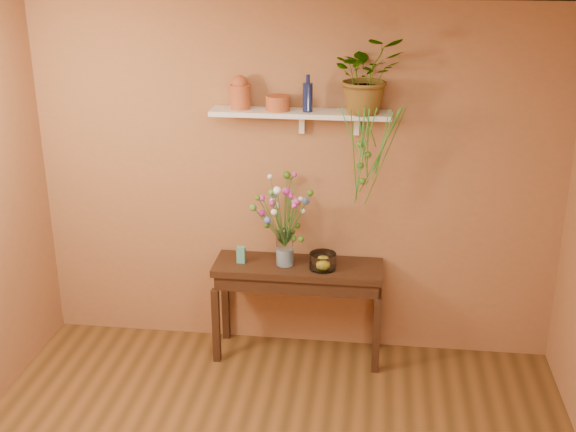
{
  "coord_description": "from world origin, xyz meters",
  "views": [
    {
      "loc": [
        0.61,
        -3.22,
        3.05
      ],
      "look_at": [
        0.0,
        1.55,
        1.25
      ],
      "focal_mm": 45.31,
      "sensor_mm": 36.0,
      "label": 1
    }
  ],
  "objects_px": {
    "blue_bottle": "(308,97)",
    "glass_vase": "(285,250)",
    "terracotta_jug": "(240,93)",
    "bouquet": "(284,205)",
    "glass_bowl": "(323,262)",
    "spider_plant": "(367,75)",
    "sideboard": "(298,278)"
  },
  "relations": [
    {
      "from": "blue_bottle",
      "to": "glass_bowl",
      "type": "distance_m",
      "value": 1.23
    },
    {
      "from": "blue_bottle",
      "to": "glass_bowl",
      "type": "xyz_separation_m",
      "value": [
        0.14,
        -0.12,
        -1.21
      ]
    },
    {
      "from": "blue_bottle",
      "to": "glass_vase",
      "type": "bearing_deg",
      "value": -149.32
    },
    {
      "from": "spider_plant",
      "to": "bouquet",
      "type": "distance_m",
      "value": 1.11
    },
    {
      "from": "blue_bottle",
      "to": "glass_vase",
      "type": "relative_size",
      "value": 0.96
    },
    {
      "from": "glass_vase",
      "to": "spider_plant",
      "type": "bearing_deg",
      "value": 9.23
    },
    {
      "from": "sideboard",
      "to": "bouquet",
      "type": "distance_m",
      "value": 0.6
    },
    {
      "from": "sideboard",
      "to": "glass_vase",
      "type": "xyz_separation_m",
      "value": [
        -0.1,
        -0.02,
        0.23
      ]
    },
    {
      "from": "terracotta_jug",
      "to": "glass_bowl",
      "type": "distance_m",
      "value": 1.38
    },
    {
      "from": "bouquet",
      "to": "sideboard",
      "type": "bearing_deg",
      "value": 10.72
    },
    {
      "from": "bouquet",
      "to": "glass_bowl",
      "type": "relative_size",
      "value": 3.02
    },
    {
      "from": "spider_plant",
      "to": "terracotta_jug",
      "type": "bearing_deg",
      "value": 177.88
    },
    {
      "from": "sideboard",
      "to": "bouquet",
      "type": "height_order",
      "value": "bouquet"
    },
    {
      "from": "glass_vase",
      "to": "bouquet",
      "type": "distance_m",
      "value": 0.36
    },
    {
      "from": "sideboard",
      "to": "glass_vase",
      "type": "bearing_deg",
      "value": -171.2
    },
    {
      "from": "blue_bottle",
      "to": "bouquet",
      "type": "relative_size",
      "value": 0.43
    },
    {
      "from": "blue_bottle",
      "to": "spider_plant",
      "type": "height_order",
      "value": "spider_plant"
    },
    {
      "from": "spider_plant",
      "to": "glass_vase",
      "type": "relative_size",
      "value": 1.95
    },
    {
      "from": "sideboard",
      "to": "spider_plant",
      "type": "height_order",
      "value": "spider_plant"
    },
    {
      "from": "blue_bottle",
      "to": "glass_bowl",
      "type": "bearing_deg",
      "value": -42.37
    },
    {
      "from": "terracotta_jug",
      "to": "blue_bottle",
      "type": "xyz_separation_m",
      "value": [
        0.49,
        -0.03,
        -0.01
      ]
    },
    {
      "from": "terracotta_jug",
      "to": "spider_plant",
      "type": "distance_m",
      "value": 0.92
    },
    {
      "from": "terracotta_jug",
      "to": "spider_plant",
      "type": "height_order",
      "value": "spider_plant"
    },
    {
      "from": "terracotta_jug",
      "to": "spider_plant",
      "type": "bearing_deg",
      "value": -2.12
    },
    {
      "from": "blue_bottle",
      "to": "bouquet",
      "type": "xyz_separation_m",
      "value": [
        -0.16,
        -0.1,
        -0.79
      ]
    },
    {
      "from": "blue_bottle",
      "to": "spider_plant",
      "type": "distance_m",
      "value": 0.44
    },
    {
      "from": "bouquet",
      "to": "glass_bowl",
      "type": "xyz_separation_m",
      "value": [
        0.3,
        -0.03,
        -0.42
      ]
    },
    {
      "from": "terracotta_jug",
      "to": "sideboard",
      "type": "bearing_deg",
      "value": -14.03
    },
    {
      "from": "spider_plant",
      "to": "bouquet",
      "type": "height_order",
      "value": "spider_plant"
    },
    {
      "from": "sideboard",
      "to": "blue_bottle",
      "type": "relative_size",
      "value": 4.88
    },
    {
      "from": "terracotta_jug",
      "to": "glass_vase",
      "type": "xyz_separation_m",
      "value": [
        0.34,
        -0.13,
        -1.16
      ]
    },
    {
      "from": "terracotta_jug",
      "to": "glass_bowl",
      "type": "bearing_deg",
      "value": -14.19
    }
  ]
}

